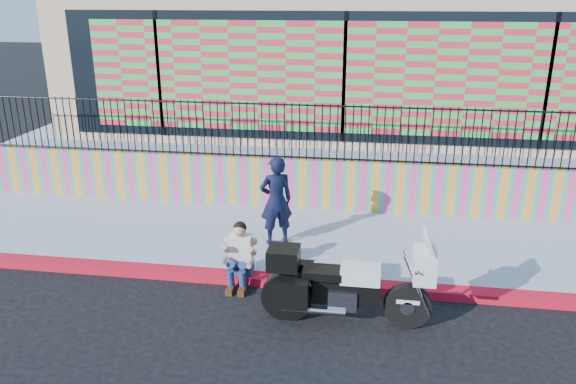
# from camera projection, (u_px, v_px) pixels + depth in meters

# --- Properties ---
(ground) EXTENTS (90.00, 90.00, 0.00)m
(ground) POSITION_uv_depth(u_px,v_px,m) (325.00, 288.00, 9.26)
(ground) COLOR black
(ground) RESTS_ON ground
(red_curb) EXTENTS (16.00, 0.30, 0.15)m
(red_curb) POSITION_uv_depth(u_px,v_px,m) (325.00, 284.00, 9.24)
(red_curb) COLOR red
(red_curb) RESTS_ON ground
(sidewalk) EXTENTS (16.00, 3.00, 0.15)m
(sidewalk) POSITION_uv_depth(u_px,v_px,m) (332.00, 242.00, 10.77)
(sidewalk) COLOR #97A0B5
(sidewalk) RESTS_ON ground
(mural_wall) EXTENTS (16.00, 0.20, 1.10)m
(mural_wall) POSITION_uv_depth(u_px,v_px,m) (339.00, 185.00, 12.06)
(mural_wall) COLOR #E83D87
(mural_wall) RESTS_ON sidewalk
(metal_fence) EXTENTS (15.80, 0.04, 1.20)m
(metal_fence) POSITION_uv_depth(u_px,v_px,m) (340.00, 133.00, 11.67)
(metal_fence) COLOR black
(metal_fence) RESTS_ON mural_wall
(elevated_platform) EXTENTS (16.00, 10.00, 1.25)m
(elevated_platform) POSITION_uv_depth(u_px,v_px,m) (350.00, 133.00, 16.83)
(elevated_platform) COLOR #97A0B5
(elevated_platform) RESTS_ON ground
(storefront_building) EXTENTS (14.00, 8.06, 4.00)m
(storefront_building) POSITION_uv_depth(u_px,v_px,m) (353.00, 44.00, 15.76)
(storefront_building) COLOR tan
(storefront_building) RESTS_ON elevated_platform
(police_motorcycle) EXTENTS (2.43, 0.80, 1.51)m
(police_motorcycle) POSITION_uv_depth(u_px,v_px,m) (344.00, 283.00, 8.11)
(police_motorcycle) COLOR black
(police_motorcycle) RESTS_ON ground
(police_officer) EXTENTS (0.73, 0.62, 1.69)m
(police_officer) POSITION_uv_depth(u_px,v_px,m) (276.00, 201.00, 10.32)
(police_officer) COLOR black
(police_officer) RESTS_ON sidewalk
(seated_man) EXTENTS (0.54, 0.71, 1.06)m
(seated_man) POSITION_uv_depth(u_px,v_px,m) (239.00, 261.00, 9.20)
(seated_man) COLOR navy
(seated_man) RESTS_ON ground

